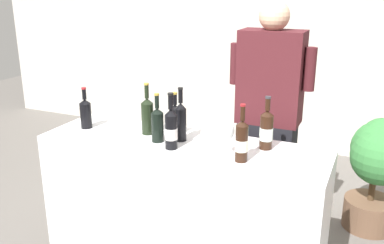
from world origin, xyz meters
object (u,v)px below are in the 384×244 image
wine_glass (228,133)px  person_server (268,131)px  wine_bottle_5 (181,120)px  wine_bottle_2 (175,119)px  wine_bottle_4 (147,115)px  wine_bottle_3 (242,141)px  wine_bottle_0 (86,113)px  wine_bottle_1 (157,124)px  wine_bottle_7 (266,130)px  potted_shrub (380,161)px  wine_bottle_6 (171,129)px

wine_glass → person_server: (0.09, 0.62, -0.18)m
wine_bottle_5 → wine_glass: size_ratio=1.77×
wine_bottle_2 → person_server: bearing=38.2°
wine_bottle_2 → wine_bottle_4: bearing=-161.0°
wine_bottle_3 → wine_glass: size_ratio=1.71×
wine_bottle_0 → wine_bottle_4: wine_bottle_4 is taller
wine_bottle_1 → wine_bottle_5: bearing=30.8°
wine_bottle_1 → wine_bottle_7: wine_bottle_7 is taller
wine_bottle_5 → wine_glass: (0.37, -0.11, 0.00)m
wine_bottle_1 → wine_bottle_4: (-0.13, 0.11, 0.01)m
wine_bottle_0 → wine_glass: wine_bottle_0 is taller
wine_bottle_5 → potted_shrub: bearing=40.1°
wine_bottle_2 → wine_bottle_7: 0.63m
wine_bottle_6 → wine_bottle_3: bearing=-1.6°
wine_bottle_3 → potted_shrub: 1.48m
wine_bottle_0 → wine_bottle_5: wine_bottle_5 is taller
wine_bottle_7 → wine_bottle_4: bearing=-175.9°
wine_bottle_3 → wine_bottle_5: size_ratio=0.96×
wine_bottle_5 → wine_glass: bearing=-16.7°
person_server → potted_shrub: 0.97m
wine_bottle_3 → wine_bottle_7: (0.08, 0.25, -0.00)m
wine_bottle_1 → wine_bottle_5: wine_bottle_5 is taller
wine_bottle_5 → person_server: (0.45, 0.51, -0.18)m
wine_bottle_3 → wine_bottle_0: bearing=174.1°
wine_bottle_5 → wine_bottle_7: wine_bottle_5 is taller
wine_bottle_3 → wine_bottle_4: wine_bottle_4 is taller
wine_bottle_4 → wine_glass: bearing=-12.4°
wine_bottle_3 → wine_bottle_7: wine_bottle_3 is taller
wine_glass → person_server: bearing=82.2°
potted_shrub → wine_bottle_7: bearing=-125.7°
wine_bottle_4 → wine_bottle_5: wine_bottle_5 is taller
potted_shrub → wine_glass: bearing=-127.0°
wine_bottle_5 → potted_shrub: (1.22, 1.03, -0.47)m
wine_bottle_2 → wine_bottle_3: bearing=-24.9°
wine_glass → wine_bottle_6: bearing=-173.0°
wine_bottle_5 → wine_bottle_3: bearing=-19.6°
wine_bottle_1 → wine_bottle_2: wine_bottle_1 is taller
wine_bottle_1 → wine_glass: 0.50m
wine_bottle_4 → wine_bottle_5: (0.26, -0.03, 0.00)m
wine_bottle_1 → wine_bottle_3: bearing=-8.5°
wine_bottle_2 → wine_bottle_6: (0.09, -0.24, 0.02)m
wine_bottle_1 → wine_bottle_4: 0.17m
wine_bottle_7 → wine_glass: (-0.18, -0.20, 0.02)m
wine_bottle_5 → wine_bottle_6: (0.01, -0.15, -0.01)m
wine_bottle_0 → wine_bottle_6: size_ratio=0.83×
wine_bottle_3 → person_server: bearing=91.4°
person_server → wine_bottle_0: bearing=-154.8°
wine_bottle_3 → wine_bottle_5: (-0.47, 0.17, 0.01)m
wine_bottle_5 → wine_bottle_6: size_ratio=1.00×
wine_bottle_0 → wine_bottle_3: bearing=-5.9°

